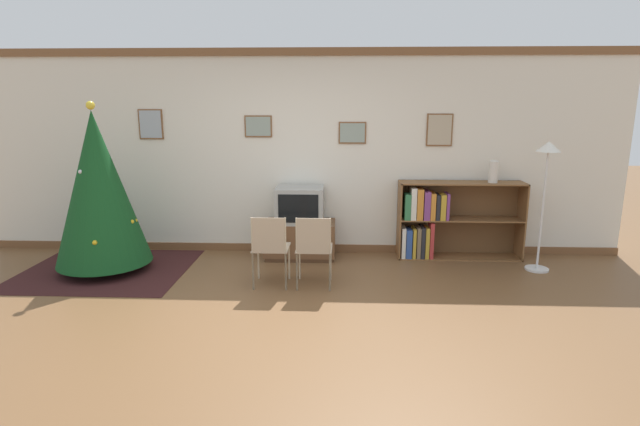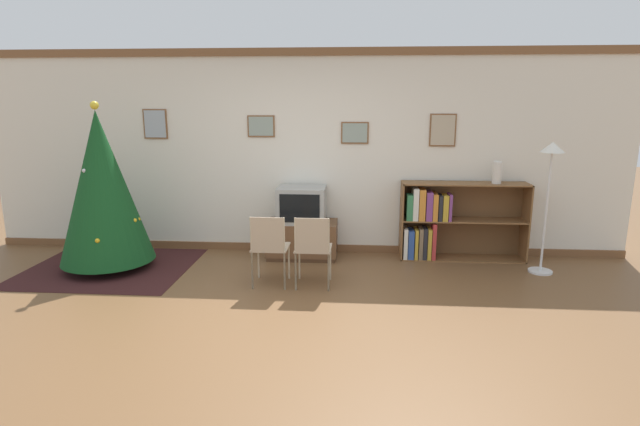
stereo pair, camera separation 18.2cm
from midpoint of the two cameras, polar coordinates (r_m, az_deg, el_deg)
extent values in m
plane|color=brown|center=(4.86, -5.74, -12.16)|extent=(24.00, 24.00, 0.00)
cube|color=silver|center=(6.73, -3.24, 6.82)|extent=(8.63, 0.08, 2.70)
cube|color=brown|center=(6.67, -3.43, 17.95)|extent=(8.63, 0.03, 0.10)
cube|color=brown|center=(6.93, -3.15, -3.97)|extent=(8.63, 0.03, 0.10)
cube|color=brown|center=(7.12, -19.48, 9.55)|extent=(0.32, 0.02, 0.39)
cube|color=#9EA8B2|center=(7.11, -19.51, 9.54)|extent=(0.29, 0.01, 0.36)
cube|color=brown|center=(6.73, -7.85, 9.79)|extent=(0.36, 0.02, 0.28)
cube|color=gray|center=(6.72, -7.87, 9.78)|extent=(0.32, 0.01, 0.25)
cube|color=brown|center=(6.63, 2.93, 9.14)|extent=(0.36, 0.02, 0.28)
cube|color=gray|center=(6.62, 2.93, 9.14)|extent=(0.32, 0.01, 0.25)
cube|color=brown|center=(6.73, 12.74, 9.25)|extent=(0.34, 0.02, 0.42)
cube|color=tan|center=(6.72, 12.76, 9.24)|extent=(0.30, 0.01, 0.38)
cube|color=#381919|center=(6.75, -23.92, -5.96)|extent=(1.98, 1.71, 0.01)
cylinder|color=maroon|center=(6.74, -23.96, -5.52)|extent=(0.36, 0.36, 0.10)
cone|color=#14471E|center=(6.52, -24.72, 2.58)|extent=(1.11, 1.11, 1.83)
sphere|color=yellow|center=(6.44, -25.52, 11.05)|extent=(0.10, 0.10, 0.10)
sphere|color=gold|center=(6.68, -24.20, 4.70)|extent=(0.06, 0.06, 0.06)
sphere|color=silver|center=(6.86, -21.07, -1.66)|extent=(0.04, 0.04, 0.04)
sphere|color=silver|center=(6.38, -26.44, 4.24)|extent=(0.05, 0.05, 0.05)
sphere|color=gold|center=(6.39, -21.47, -0.94)|extent=(0.05, 0.05, 0.05)
sphere|color=#1E4CB2|center=(6.52, -25.79, 7.78)|extent=(0.05, 0.05, 0.05)
sphere|color=gold|center=(6.49, -21.06, -0.81)|extent=(0.04, 0.04, 0.04)
sphere|color=gold|center=(6.22, -25.11, -3.09)|extent=(0.06, 0.06, 0.06)
cube|color=#4C311E|center=(6.68, -3.05, -4.85)|extent=(0.88, 0.49, 0.05)
cube|color=brown|center=(6.61, -3.07, -2.85)|extent=(0.92, 0.51, 0.43)
cube|color=#9E9E99|center=(6.50, -3.12, 0.96)|extent=(0.62, 0.49, 0.46)
cube|color=black|center=(6.26, -3.34, 0.49)|extent=(0.51, 0.01, 0.36)
cube|color=tan|center=(5.63, -6.52, -3.95)|extent=(0.40, 0.40, 0.02)
cube|color=tan|center=(5.39, -6.88, -2.52)|extent=(0.35, 0.01, 0.38)
cylinder|color=beige|center=(5.89, -7.93, -5.47)|extent=(0.02, 0.02, 0.42)
cylinder|color=beige|center=(5.84, -4.44, -5.55)|extent=(0.02, 0.02, 0.42)
cylinder|color=beige|center=(5.56, -8.59, -6.62)|extent=(0.02, 0.02, 0.42)
cylinder|color=beige|center=(5.50, -4.88, -6.72)|extent=(0.02, 0.02, 0.42)
cylinder|color=beige|center=(5.50, -8.66, -4.67)|extent=(0.02, 0.02, 0.82)
cylinder|color=beige|center=(5.44, -4.92, -4.76)|extent=(0.02, 0.02, 0.82)
cube|color=tan|center=(5.57, -1.60, -4.03)|extent=(0.40, 0.40, 0.02)
cube|color=tan|center=(5.33, -1.76, -2.60)|extent=(0.35, 0.01, 0.38)
cylinder|color=beige|center=(5.83, -3.24, -5.57)|extent=(0.02, 0.02, 0.42)
cylinder|color=beige|center=(5.80, 0.32, -5.63)|extent=(0.02, 0.02, 0.42)
cylinder|color=beige|center=(5.49, -3.61, -6.75)|extent=(0.02, 0.02, 0.42)
cylinder|color=beige|center=(5.46, 0.18, -6.81)|extent=(0.02, 0.02, 0.42)
cylinder|color=beige|center=(5.42, -3.64, -4.78)|extent=(0.02, 0.02, 0.82)
cylinder|color=beige|center=(5.40, 0.18, -4.84)|extent=(0.02, 0.02, 0.82)
cube|color=brown|center=(6.64, 8.26, -0.76)|extent=(0.02, 0.36, 1.01)
cube|color=brown|center=(6.99, 21.32, -0.84)|extent=(0.02, 0.36, 1.01)
cube|color=brown|center=(6.67, 15.20, 3.35)|extent=(1.61, 0.36, 0.02)
cube|color=brown|center=(6.90, 14.72, -4.83)|extent=(1.61, 0.36, 0.02)
cube|color=brown|center=(6.76, 14.97, -0.64)|extent=(1.57, 0.36, 0.02)
cube|color=brown|center=(6.93, 14.65, -0.47)|extent=(1.61, 0.01, 1.01)
cube|color=silver|center=(6.67, 8.68, -3.26)|extent=(0.05, 0.26, 0.40)
cube|color=#2D4C93|center=(6.69, 9.27, -3.36)|extent=(0.07, 0.26, 0.38)
cube|color=gold|center=(6.69, 9.86, -3.30)|extent=(0.04, 0.26, 0.39)
cube|color=#756047|center=(6.68, 10.37, -3.29)|extent=(0.05, 0.21, 0.41)
cube|color=#232328|center=(6.71, 10.80, -3.20)|extent=(0.05, 0.27, 0.41)
cube|color=gold|center=(6.69, 11.31, -3.30)|extent=(0.05, 0.21, 0.40)
cube|color=#B73333|center=(6.70, 11.78, -2.97)|extent=(0.05, 0.24, 0.48)
cube|color=#337547|center=(6.54, 9.15, 0.75)|extent=(0.08, 0.20, 0.33)
cube|color=silver|center=(6.58, 9.76, 1.17)|extent=(0.07, 0.30, 0.41)
cube|color=orange|center=(6.57, 10.49, 1.06)|extent=(0.08, 0.24, 0.40)
cube|color=#7A3D7F|center=(6.60, 11.23, 0.95)|extent=(0.08, 0.28, 0.37)
cube|color=orange|center=(6.63, 11.86, 0.86)|extent=(0.06, 0.29, 0.35)
cube|color=#232328|center=(6.63, 12.42, 0.76)|extent=(0.05, 0.28, 0.33)
cube|color=gold|center=(6.61, 13.02, 0.71)|extent=(0.07, 0.21, 0.33)
cube|color=#7A3D7F|center=(6.63, 13.50, 0.78)|extent=(0.04, 0.24, 0.34)
cylinder|color=silver|center=(6.72, 18.48, 4.46)|extent=(0.12, 0.12, 0.27)
torus|color=silver|center=(6.71, 18.56, 5.61)|extent=(0.10, 0.10, 0.02)
cylinder|color=silver|center=(6.70, 22.80, -5.91)|extent=(0.28, 0.28, 0.03)
cylinder|color=silver|center=(6.52, 23.35, 0.18)|extent=(0.03, 0.03, 1.43)
cone|color=white|center=(6.41, 23.95, 6.96)|extent=(0.28, 0.28, 0.12)
camera|label=1|loc=(0.09, -90.90, -0.20)|focal=28.00mm
camera|label=2|loc=(0.09, 89.10, 0.20)|focal=28.00mm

